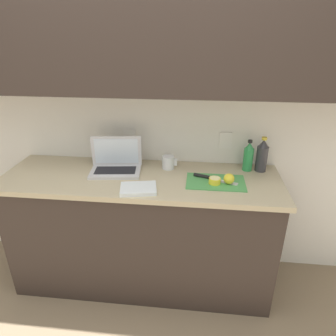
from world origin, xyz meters
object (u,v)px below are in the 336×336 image
at_px(lemon_whole_beside, 229,179).
at_px(bottle_green_soda, 248,157).
at_px(bottle_oil_tall, 262,156).
at_px(measuring_cup, 168,162).
at_px(lemon_half_cut, 215,181).
at_px(knife, 208,177).
at_px(laptop, 116,163).
at_px(cutting_board, 216,182).

height_order(lemon_whole_beside, bottle_green_soda, bottle_green_soda).
height_order(bottle_oil_tall, measuring_cup, bottle_oil_tall).
height_order(lemon_whole_beside, bottle_oil_tall, bottle_oil_tall).
relative_size(lemon_half_cut, bottle_green_soda, 0.34).
distance_m(knife, bottle_oil_tall, 0.42).
xyz_separation_m(bottle_green_soda, bottle_oil_tall, (0.09, 0.00, 0.01)).
bearing_deg(laptop, cutting_board, -16.13).
relative_size(laptop, lemon_half_cut, 4.89).
relative_size(knife, measuring_cup, 2.72).
bearing_deg(knife, laptop, -167.51).
distance_m(laptop, measuring_cup, 0.37).
distance_m(bottle_green_soda, bottle_oil_tall, 0.09).
bearing_deg(bottle_green_soda, measuring_cup, -176.52).
bearing_deg(lemon_half_cut, cutting_board, 74.24).
relative_size(cutting_board, lemon_whole_beside, 5.51).
bearing_deg(knife, lemon_half_cut, -36.95).
height_order(cutting_board, lemon_whole_beside, lemon_whole_beside).
distance_m(knife, lemon_half_cut, 0.08).
relative_size(laptop, knife, 1.28).
distance_m(lemon_whole_beside, bottle_oil_tall, 0.35).
distance_m(cutting_board, bottle_oil_tall, 0.40).
height_order(knife, bottle_green_soda, bottle_green_soda).
bearing_deg(knife, lemon_whole_beside, -4.12).
bearing_deg(bottle_green_soda, laptop, -173.17).
height_order(lemon_half_cut, bottle_green_soda, bottle_green_soda).
bearing_deg(cutting_board, lemon_whole_beside, -14.47).
distance_m(lemon_half_cut, measuring_cup, 0.39).
distance_m(cutting_board, lemon_half_cut, 0.04).
bearing_deg(laptop, lemon_whole_beside, -16.70).
xyz_separation_m(cutting_board, lemon_whole_beside, (0.08, -0.02, 0.04)).
bearing_deg(bottle_green_soda, lemon_whole_beside, -121.02).
relative_size(lemon_whole_beside, measuring_cup, 0.64).
bearing_deg(lemon_half_cut, bottle_oil_tall, 37.41).
relative_size(laptop, bottle_oil_tall, 1.50).
height_order(knife, lemon_whole_beside, lemon_whole_beside).
xyz_separation_m(laptop, cutting_board, (0.69, -0.11, -0.05)).
distance_m(laptop, bottle_oil_tall, 1.01).
xyz_separation_m(cutting_board, bottle_green_soda, (0.23, 0.22, 0.10)).
relative_size(knife, lemon_whole_beside, 4.22).
height_order(cutting_board, bottle_oil_tall, bottle_oil_tall).
height_order(bottle_green_soda, measuring_cup, bottle_green_soda).
bearing_deg(cutting_board, measuring_cup, 150.33).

